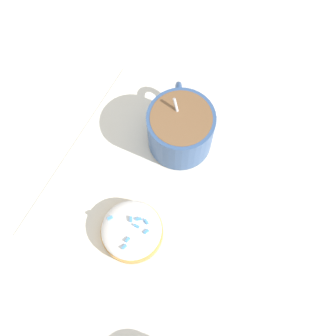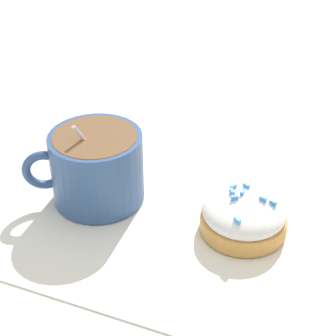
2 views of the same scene
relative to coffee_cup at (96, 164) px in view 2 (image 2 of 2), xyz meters
name	(u,v)px [view 2 (image 2 of 2)]	position (x,y,z in m)	size (l,w,h in m)	color
ground_plane	(171,212)	(0.08, 0.02, -0.04)	(3.00, 3.00, 0.00)	silver
paper_napkin	(171,211)	(0.08, 0.02, -0.04)	(0.34, 0.32, 0.00)	white
coffee_cup	(96,164)	(0.00, 0.00, 0.00)	(0.11, 0.10, 0.09)	#335184
frosted_pastry	(244,215)	(0.16, 0.02, -0.02)	(0.08, 0.08, 0.04)	#D19347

